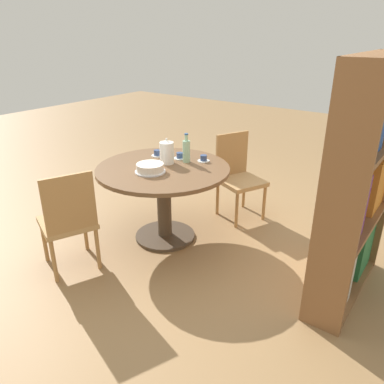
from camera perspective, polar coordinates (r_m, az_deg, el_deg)
ground_plane at (r=3.76m, az=-4.10°, el=-6.82°), size 14.00×14.00×0.00m
dining_table at (r=3.51m, az=-4.36°, el=1.23°), size 1.23×1.23×0.74m
chair_a at (r=3.22m, az=-18.31°, el=-4.00°), size 0.55×0.55×0.90m
chair_b at (r=4.04m, az=7.03°, el=2.63°), size 0.56×0.56×0.90m
bookshelf at (r=2.89m, az=23.87°, el=0.73°), size 1.05×0.28×1.77m
coffee_pot at (r=3.51m, az=-3.87°, el=6.10°), size 0.13×0.13×0.24m
water_bottle at (r=3.54m, az=-0.86°, el=6.34°), size 0.07×0.07×0.28m
cake_main at (r=3.32m, az=-6.35°, el=3.62°), size 0.27×0.27×0.08m
cup_a at (r=3.76m, az=-5.34°, el=5.84°), size 0.12×0.12×0.06m
cup_b at (r=3.67m, az=-1.89°, el=5.47°), size 0.12×0.12×0.06m
cup_c at (r=3.59m, az=1.78°, el=5.07°), size 0.12×0.12×0.06m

